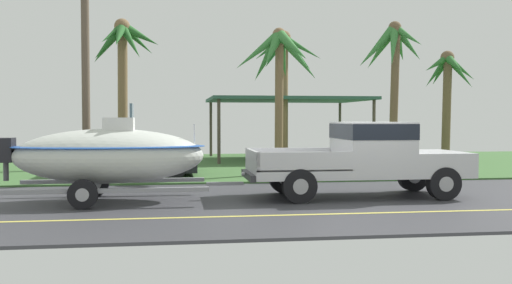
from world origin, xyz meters
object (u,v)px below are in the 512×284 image
Objects in this scene: parked_sedan_near at (128,157)px; utility_pole at (85,58)px; palm_tree_mid at (279,62)px; palm_tree_far_left at (122,54)px; carport_awning at (286,101)px; pickup_truck_towing at (370,155)px; palm_tree_near_left at (393,56)px; palm_tree_far_right at (448,80)px; boat_on_trailer at (109,156)px; palm_tree_near_right at (285,64)px.

parked_sedan_near is 3.70m from utility_pole.
palm_tree_far_left is at bearing 144.31° from palm_tree_mid.
palm_tree_mid reaches higher than carport_awning.
pickup_truck_towing is 1.11× the size of palm_tree_mid.
carport_awning is at bearing 76.99° from palm_tree_mid.
parked_sedan_near is 5.37m from palm_tree_far_left.
carport_awning is 7.51m from palm_tree_near_left.
pickup_truck_towing is 1.09× the size of palm_tree_far_right.
pickup_truck_towing is at bearing -54.04° from palm_tree_far_left.
pickup_truck_towing is 0.95× the size of palm_tree_far_left.
boat_on_trailer is 10.10m from palm_tree_far_left.
palm_tree_far_left is (-6.77, -1.22, 0.19)m from palm_tree_near_right.
boat_on_trailer is 0.78× the size of carport_awning.
palm_tree_far_right is at bearing 26.32° from utility_pole.
palm_tree_far_left is (-0.48, 9.49, 3.42)m from boat_on_trailer.
palm_tree_far_right is (7.86, 11.69, 2.75)m from pickup_truck_towing.
palm_tree_mid is (-1.32, 5.50, 2.86)m from pickup_truck_towing.
carport_awning reaches higher than boat_on_trailer.
palm_tree_far_right reaches higher than carport_awning.
pickup_truck_towing is 8.97m from utility_pole.
pickup_truck_towing is at bearing -42.08° from parked_sedan_near.
palm_tree_near_right is 1.12× the size of palm_tree_far_right.
carport_awning is 1.24× the size of palm_tree_far_left.
carport_awning is at bearing 88.24° from pickup_truck_towing.
pickup_truck_towing is 12.23m from palm_tree_far_left.
palm_tree_mid is at bearing -173.03° from palm_tree_near_left.
parked_sedan_near is 15.74m from palm_tree_far_right.
carport_awning is (6.80, 12.95, 1.72)m from boat_on_trailer.
pickup_truck_towing is 0.98× the size of palm_tree_near_right.
palm_tree_far_right is (14.74, 2.20, -0.73)m from palm_tree_far_left.
palm_tree_near_right is at bearing 41.85° from utility_pole.
palm_tree_near_right is (6.29, 10.71, 3.24)m from boat_on_trailer.
palm_tree_near_left is 4.29m from palm_tree_mid.
carport_awning is at bearing 62.28° from boat_on_trailer.
palm_tree_near_left is 5.59m from palm_tree_near_right.
palm_tree_near_left is (9.31, 0.25, 3.53)m from parked_sedan_near.
boat_on_trailer is 0.78× the size of utility_pole.
carport_awning is 11.91m from utility_pole.
boat_on_trailer is 12.84m from palm_tree_near_right.
palm_tree_near_right is (-3.03, 4.69, 0.12)m from palm_tree_near_left.
carport_awning is at bearing 46.62° from parked_sedan_near.
palm_tree_far_right is (14.27, 11.69, 2.70)m from boat_on_trailer.
palm_tree_mid is 0.98× the size of palm_tree_far_right.
boat_on_trailer reaches higher than parked_sedan_near.
palm_tree_near_left is 0.75× the size of utility_pole.
utility_pole reaches higher than parked_sedan_near.
pickup_truck_towing is 11.20m from palm_tree_near_right.
palm_tree_mid is (-4.24, -0.52, -0.31)m from palm_tree_near_left.
palm_tree_near_right reaches higher than palm_tree_near_left.
palm_tree_far_left is at bearing 92.89° from boat_on_trailer.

